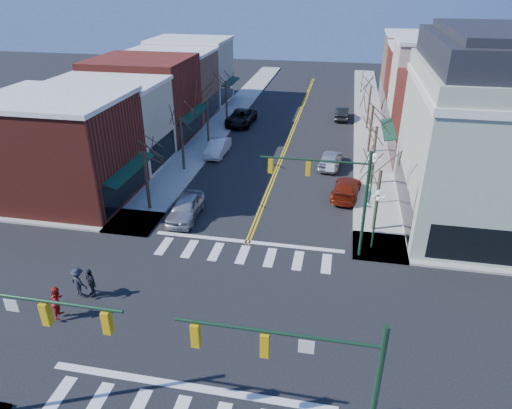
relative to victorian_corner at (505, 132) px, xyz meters
The scene contains 35 objects.
ground 22.95m from the victorian_corner, 138.69° to the right, with size 160.00×160.00×0.00m, color black.
sidewalk_left 26.67m from the victorian_corner, 167.71° to the left, with size 3.50×70.00×0.15m, color #9E9B93.
sidewalk_right 11.56m from the victorian_corner, 144.64° to the left, with size 3.50×70.00×0.15m, color #9E9B93.
bldg_left_brick_a 32.23m from the victorian_corner, behind, with size 10.00×8.50×8.00m, color maroon.
bldg_left_stucco_a 32.52m from the victorian_corner, behind, with size 10.00×7.00×7.50m, color #BBB29A.
bldg_left_brick_b 34.62m from the victorian_corner, 157.89° to the left, with size 10.00×9.00×8.50m, color maroon.
bldg_left_tan 38.51m from the victorian_corner, 146.41° to the left, with size 10.00×7.50×7.80m, color #8C654D.
bldg_left_stucco_b 43.26m from the victorian_corner, 137.82° to the left, with size 10.00×8.00×8.20m, color #BBB29A.
bldg_right_brick_a 11.60m from the victorian_corner, 95.08° to the left, with size 10.00×8.50×8.00m, color maroon.
bldg_right_stucco 19.10m from the victorian_corner, 93.01° to the left, with size 10.00×7.00×10.00m, color #BBB29A.
bldg_right_brick_b 26.63m from the victorian_corner, 92.16° to the left, with size 10.00×8.00×8.50m, color maroon.
bldg_right_tan 34.58m from the victorian_corner, 91.66° to the left, with size 10.00×8.00×9.00m, color #8C654D.
victorian_corner is the anchor object (origin of this frame).
traffic_mast_near_left 31.14m from the victorian_corner, 135.19° to the right, with size 6.60×0.28×7.20m.
traffic_mast_near_right 24.56m from the victorian_corner, 116.57° to the right, with size 6.60×0.28×7.20m.
traffic_mast_far_right 13.20m from the victorian_corner, 147.05° to the right, with size 6.60×0.28×7.20m.
lamppost_corner 10.89m from the victorian_corner, 144.14° to the right, with size 0.36×0.36×4.33m.
lamppost_midblock 9.10m from the victorian_corner, behind, with size 0.36×0.36×4.33m.
tree_left_a 25.51m from the victorian_corner, behind, with size 0.24×0.24×4.76m, color #382B21.
tree_left_b 25.64m from the victorian_corner, 169.76° to the left, with size 0.24×0.24×5.04m, color #382B21.
tree_left_c 28.20m from the victorian_corner, 153.34° to the left, with size 0.24×0.24×4.55m, color #382B21.
tree_left_d 32.53m from the victorian_corner, 140.54° to the left, with size 0.24×0.24×4.90m, color #382B21.
tree_right_a 9.84m from the victorian_corner, 156.63° to the right, with size 0.24×0.24×4.62m, color #382B21.
tree_right_b 10.12m from the victorian_corner, 150.95° to the left, with size 0.24×0.24×5.18m, color #382B21.
tree_right_c 15.49m from the victorian_corner, 122.94° to the left, with size 0.24×0.24×4.83m, color #382B21.
tree_right_d 22.43m from the victorian_corner, 111.56° to the left, with size 0.24×0.24×4.97m, color #382B21.
car_left_near 22.88m from the victorian_corner, 169.02° to the right, with size 1.98×4.91×1.67m, color #ACABB0.
car_left_mid 25.31m from the victorian_corner, 158.51° to the left, with size 1.63×4.67×1.54m, color silver.
car_left_far 30.65m from the victorian_corner, 139.54° to the left, with size 2.83×6.15×1.71m, color black.
car_right_near 11.84m from the victorian_corner, behind, with size 2.02×4.97×1.44m, color maroon.
car_right_mid 15.31m from the victorian_corner, 145.78° to the left, with size 1.90×4.71×1.61m, color silver.
car_right_far 27.20m from the victorian_corner, 114.68° to the left, with size 1.59×4.55×1.50m, color black.
pedestrian_red_b 29.89m from the victorian_corner, 146.83° to the right, with size 0.89×0.69×1.82m, color #AD1712.
pedestrian_dark_a 28.27m from the victorian_corner, 149.23° to the right, with size 1.02×0.43×1.75m, color black.
pedestrian_dark_b 28.89m from the victorian_corner, 149.85° to the right, with size 1.12×0.64×1.73m, color black.
Camera 1 is at (5.62, -18.05, 16.30)m, focal length 32.00 mm.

